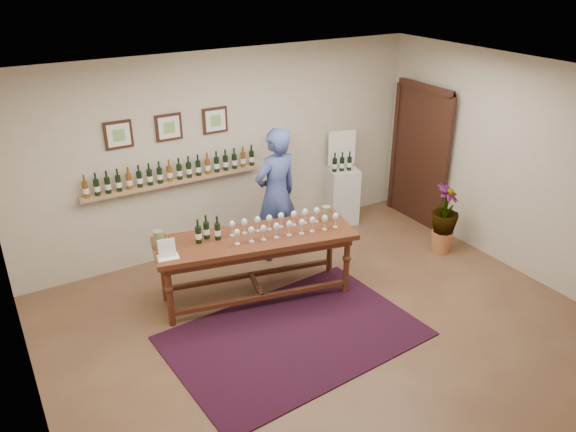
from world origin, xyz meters
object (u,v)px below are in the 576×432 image
tasting_table (255,245)px  potted_plant (444,219)px  person (276,195)px  display_pedestal (342,195)px

tasting_table → potted_plant: potted_plant is taller
potted_plant → person: bearing=152.4°
person → potted_plant: bearing=142.6°
tasting_table → person: person is taller
person → display_pedestal: bearing=-171.7°
display_pedestal → potted_plant: bearing=-67.8°
display_pedestal → person: size_ratio=0.47×
tasting_table → person: 1.09m
tasting_table → display_pedestal: 2.54m
tasting_table → potted_plant: 2.85m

